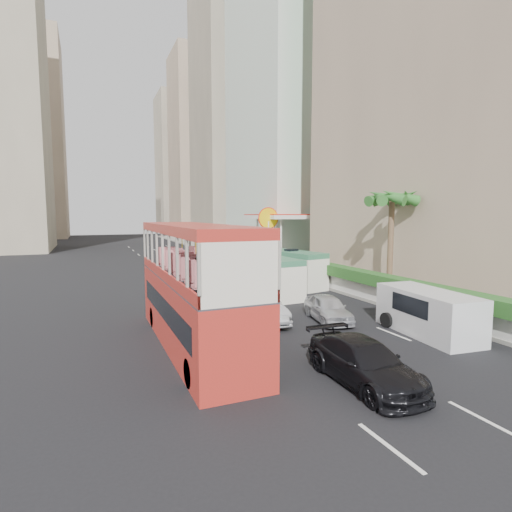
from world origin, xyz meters
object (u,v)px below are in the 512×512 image
panel_van_near (428,313)px  double_decker_bus (193,286)px  car_black (364,383)px  car_silver_lane_a (260,321)px  panel_van_far (236,258)px  car_silver_lane_b (328,321)px  minibus_far (291,269)px  minibus_near (270,276)px  shell_station (285,239)px  van_asset (229,278)px  palm_tree (390,247)px

panel_van_near → double_decker_bus: bearing=171.6°
double_decker_bus → car_black: bearing=-55.0°
car_silver_lane_a → panel_van_far: size_ratio=0.89×
car_silver_lane_b → minibus_far: 10.23m
minibus_near → minibus_far: (3.00, 2.57, 0.03)m
panel_van_far → shell_station: size_ratio=0.64×
van_asset → shell_station: (8.86, 6.74, 2.75)m
palm_tree → shell_station: (2.20, 19.00, -0.63)m
minibus_far → panel_van_near: minibus_far is taller
car_silver_lane_a → minibus_near: size_ratio=0.77×
car_black → minibus_near: (3.18, 14.08, 1.32)m
minibus_far → panel_van_near: (-0.10, -13.41, -0.34)m
car_black → car_silver_lane_b: bearing=66.8°
car_silver_lane_a → car_silver_lane_b: 3.48m
minibus_far → shell_station: shell_station is taller
panel_van_near → palm_tree: 7.91m
minibus_far → panel_van_near: bearing=-102.0°
double_decker_bus → panel_van_far: size_ratio=2.14×
van_asset → car_silver_lane_b: bearing=-86.8°
double_decker_bus → minibus_far: 14.95m
car_silver_lane_a → van_asset: 14.26m
double_decker_bus → van_asset: 17.94m
minibus_far → panel_van_near: size_ratio=1.21×
minibus_far → car_silver_lane_a: bearing=-138.1°
panel_van_far → panel_van_near: bearing=-80.6°
palm_tree → panel_van_near: bearing=-118.6°
double_decker_bus → panel_van_near: 10.63m
double_decker_bus → minibus_far: bearing=46.3°
panel_van_far → car_silver_lane_a: bearing=-97.6°
panel_van_far → palm_tree: (3.71, -18.41, 2.35)m
car_black → palm_tree: bearing=46.8°
double_decker_bus → palm_tree: 14.39m
minibus_near → shell_station: 17.22m
panel_van_near → shell_station: 26.34m
car_silver_lane_a → palm_tree: size_ratio=0.71×
double_decker_bus → car_silver_lane_a: 5.31m
minibus_far → panel_van_far: (-0.21, 11.63, -0.32)m
minibus_near → car_black: bearing=-106.3°
double_decker_bus → car_silver_lane_a: double_decker_bus is taller
van_asset → palm_tree: bearing=-58.8°
palm_tree → car_silver_lane_b: bearing=-156.0°
double_decker_bus → car_black: double_decker_bus is taller
van_asset → minibus_near: (0.15, -8.05, 1.32)m
double_decker_bus → car_silver_lane_a: (4.04, 2.35, -2.53)m
panel_van_near → car_silver_lane_a: bearing=147.1°
minibus_far → panel_van_far: minibus_far is taller
car_black → panel_van_near: panel_van_near is taller
shell_station → car_silver_lane_b: bearing=-111.7°
car_silver_lane_b → panel_van_near: bearing=-40.2°
palm_tree → double_decker_bus: bearing=-163.8°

